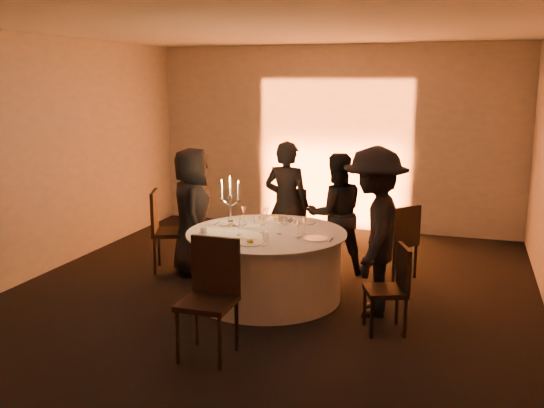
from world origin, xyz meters
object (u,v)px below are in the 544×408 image
(chair_back_left, at_px, (294,217))
(chair_back_right, at_px, (400,237))
(chair_front, at_px, (211,290))
(chair_right, at_px, (393,284))
(coffee_cup, at_px, (204,231))
(banquet_table, at_px, (267,265))
(chair_left, at_px, (164,226))
(guest_back_right, at_px, (336,214))
(candelabra, at_px, (230,209))
(guest_right, at_px, (374,232))
(guest_back_left, at_px, (287,205))
(guest_left, at_px, (192,212))

(chair_back_left, distance_m, chair_back_right, 1.61)
(chair_back_left, distance_m, chair_front, 3.20)
(chair_right, relative_size, coffee_cup, 7.91)
(banquet_table, height_order, chair_left, chair_left)
(banquet_table, xyz_separation_m, guest_back_right, (0.55, 1.11, 0.39))
(chair_front, bearing_deg, candelabra, 105.21)
(guest_right, xyz_separation_m, coffee_cup, (-1.85, -0.19, -0.09))
(chair_front, bearing_deg, chair_back_right, 62.30)
(chair_right, height_order, chair_front, chair_front)
(chair_back_right, height_order, guest_back_left, guest_back_left)
(guest_back_right, bearing_deg, guest_back_left, -32.54)
(candelabra, bearing_deg, banquet_table, -10.76)
(chair_back_left, relative_size, guest_back_right, 0.64)
(guest_back_left, bearing_deg, chair_right, 138.80)
(chair_front, height_order, guest_back_left, guest_back_left)
(chair_front, distance_m, guest_left, 2.38)
(chair_left, height_order, guest_back_left, guest_back_left)
(chair_back_right, bearing_deg, chair_left, -34.88)
(banquet_table, height_order, guest_back_right, guest_back_right)
(chair_front, relative_size, guest_back_right, 0.68)
(banquet_table, distance_m, chair_back_left, 1.70)
(coffee_cup, bearing_deg, chair_back_right, 35.98)
(chair_left, xyz_separation_m, chair_back_left, (1.41, 1.14, -0.04))
(guest_left, xyz_separation_m, coffee_cup, (0.53, -0.83, -0.01))
(banquet_table, xyz_separation_m, coffee_cup, (-0.64, -0.28, 0.42))
(chair_right, bearing_deg, candelabra, -128.73)
(guest_back_right, bearing_deg, guest_right, 92.34)
(guest_left, distance_m, guest_back_left, 1.23)
(chair_front, xyz_separation_m, guest_back_right, (0.57, 2.62, 0.17))
(chair_back_left, bearing_deg, candelabra, 83.89)
(guest_left, bearing_deg, chair_left, 65.64)
(chair_back_right, height_order, chair_front, chair_front)
(guest_right, height_order, coffee_cup, guest_right)
(guest_right, bearing_deg, chair_front, -45.14)
(guest_back_right, bearing_deg, chair_back_right, 157.82)
(guest_back_right, relative_size, guest_right, 0.87)
(chair_left, bearing_deg, banquet_table, -130.22)
(banquet_table, bearing_deg, candelabra, 169.24)
(chair_right, bearing_deg, banquet_table, -130.77)
(guest_left, height_order, candelabra, guest_left)
(chair_left, distance_m, guest_left, 0.45)
(chair_back_right, bearing_deg, guest_back_right, -42.54)
(banquet_table, relative_size, chair_back_right, 1.93)
(chair_back_left, xyz_separation_m, coffee_cup, (-0.48, -1.97, 0.24))
(banquet_table, height_order, coffee_cup, coffee_cup)
(chair_left, distance_m, guest_back_left, 1.61)
(chair_left, bearing_deg, coffee_cup, -152.76)
(chair_back_left, distance_m, guest_back_left, 0.58)
(chair_right, bearing_deg, chair_left, -130.55)
(candelabra, bearing_deg, guest_back_right, 44.88)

